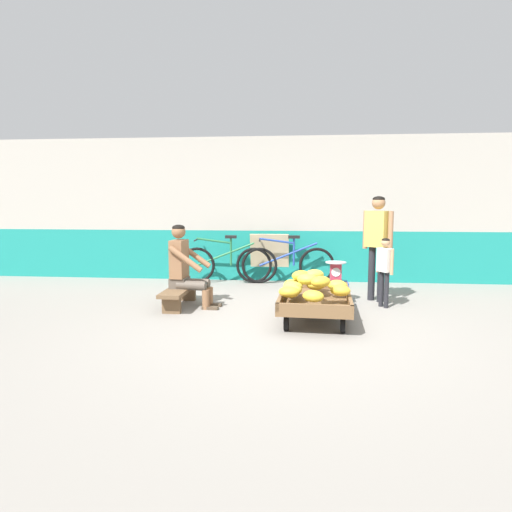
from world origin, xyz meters
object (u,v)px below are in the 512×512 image
object	(u,v)px
customer_adult	(378,236)
customer_child	(385,265)
weighing_scale	(336,271)
sign_board	(270,257)
bicycle_near_left	(225,263)
low_bench	(180,292)
bicycle_far_left	(288,264)
banana_cart	(315,301)
plastic_crate	(335,292)
vendor_seated	(185,266)

from	to	relation	value
customer_adult	customer_child	distance (m)	0.53
weighing_scale	sign_board	distance (m)	1.95
bicycle_near_left	sign_board	xyz separation A→B (m)	(0.78, 0.28, 0.08)
low_bench	customer_child	distance (m)	2.85
bicycle_near_left	bicycle_far_left	distance (m)	1.12
banana_cart	sign_board	bearing A→B (deg)	105.67
weighing_scale	customer_child	bearing A→B (deg)	-20.29
plastic_crate	customer_child	xyz separation A→B (m)	(0.64, -0.24, 0.44)
plastic_crate	customer_child	bearing A→B (deg)	-20.38
bicycle_near_left	banana_cart	bearing A→B (deg)	-57.29
banana_cart	plastic_crate	size ratio (longest dim) A/B	4.12
plastic_crate	sign_board	world-z (taller)	sign_board
weighing_scale	bicycle_far_left	size ratio (longest dim) A/B	0.18
vendor_seated	bicycle_near_left	world-z (taller)	vendor_seated
customer_adult	low_bench	bearing A→B (deg)	-167.32
bicycle_far_left	customer_adult	world-z (taller)	customer_adult
sign_board	customer_adult	bearing A→B (deg)	-41.73
bicycle_near_left	customer_adult	distance (m)	2.79
low_bench	bicycle_near_left	distance (m)	1.87
bicycle_near_left	sign_board	world-z (taller)	sign_board
vendor_seated	bicycle_near_left	size ratio (longest dim) A/B	0.69
customer_adult	customer_child	xyz separation A→B (m)	(0.04, -0.39, -0.36)
sign_board	customer_adult	distance (m)	2.29
weighing_scale	customer_adult	xyz separation A→B (m)	(0.60, 0.15, 0.50)
banana_cart	bicycle_far_left	size ratio (longest dim) A/B	0.89
bicycle_far_left	low_bench	bearing A→B (deg)	-127.23
vendor_seated	plastic_crate	distance (m)	2.18
banana_cart	plastic_crate	xyz separation A→B (m)	(0.32, 1.00, -0.09)
customer_child	low_bench	bearing A→B (deg)	-175.27
customer_child	bicycle_far_left	bearing A→B (deg)	129.18
weighing_scale	customer_adult	distance (m)	0.80
vendor_seated	customer_adult	size ratio (longest dim) A/B	0.75
customer_adult	vendor_seated	bearing A→B (deg)	-166.78
low_bench	customer_adult	distance (m)	2.94
bicycle_far_left	sign_board	distance (m)	0.40
weighing_scale	bicycle_far_left	distance (m)	1.61
customer_adult	customer_child	size ratio (longest dim) A/B	1.59
vendor_seated	bicycle_near_left	distance (m)	1.87
plastic_crate	sign_board	bearing A→B (deg)	123.01
bicycle_far_left	plastic_crate	bearing A→B (deg)	-63.29
banana_cart	customer_adult	bearing A→B (deg)	51.23
plastic_crate	weighing_scale	size ratio (longest dim) A/B	1.20
banana_cart	sign_board	xyz separation A→B (m)	(-0.74, 2.64, 0.19)
low_bench	customer_adult	size ratio (longest dim) A/B	0.72
banana_cart	bicycle_near_left	xyz separation A→B (m)	(-1.51, 2.36, 0.11)
vendor_seated	customer_child	distance (m)	2.74
weighing_scale	customer_child	distance (m)	0.70
vendor_seated	plastic_crate	bearing A→B (deg)	12.93
weighing_scale	bicycle_near_left	size ratio (longest dim) A/B	0.18
banana_cart	bicycle_near_left	bearing A→B (deg)	122.71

